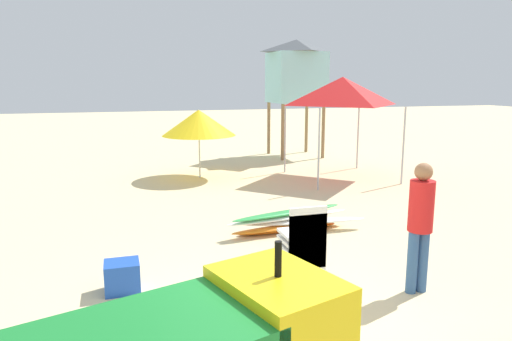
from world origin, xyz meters
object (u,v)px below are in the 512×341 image
(lifeguard_near_left, at_px, (420,219))
(popup_canopy, at_px, (342,91))
(stacked_plastic_chairs, at_px, (304,247))
(cooler_box, at_px, (122,277))
(lifeguard_tower, at_px, (296,71))
(surfboard_pile, at_px, (292,221))
(beach_umbrella_left, at_px, (199,123))

(lifeguard_near_left, distance_m, popup_canopy, 7.61)
(stacked_plastic_chairs, height_order, popup_canopy, popup_canopy)
(popup_canopy, bearing_deg, stacked_plastic_chairs, -120.02)
(lifeguard_near_left, bearing_deg, cooler_box, 163.08)
(popup_canopy, distance_m, lifeguard_tower, 4.23)
(surfboard_pile, bearing_deg, cooler_box, -151.07)
(beach_umbrella_left, bearing_deg, surfboard_pile, -81.80)
(popup_canopy, bearing_deg, surfboard_pile, -126.31)
(popup_canopy, bearing_deg, lifeguard_near_left, -108.99)
(cooler_box, bearing_deg, popup_canopy, 43.76)
(surfboard_pile, xyz_separation_m, lifeguard_tower, (3.34, 8.39, 2.92))
(surfboard_pile, xyz_separation_m, lifeguard_near_left, (0.67, -2.85, 0.81))
(popup_canopy, height_order, lifeguard_tower, lifeguard_tower)
(surfboard_pile, bearing_deg, stacked_plastic_chairs, -108.43)
(popup_canopy, xyz_separation_m, beach_umbrella_left, (-3.88, 1.21, -0.89))
(stacked_plastic_chairs, xyz_separation_m, popup_canopy, (4.00, 6.92, 1.74))
(beach_umbrella_left, bearing_deg, lifeguard_near_left, -80.07)
(stacked_plastic_chairs, distance_m, cooler_box, 2.46)
(stacked_plastic_chairs, xyz_separation_m, lifeguard_near_left, (1.57, -0.14, 0.27))
(stacked_plastic_chairs, relative_size, popup_canopy, 0.45)
(surfboard_pile, distance_m, lifeguard_near_left, 3.03)
(lifeguard_near_left, relative_size, lifeguard_tower, 0.41)
(popup_canopy, bearing_deg, beach_umbrella_left, 162.64)
(surfboard_pile, distance_m, lifeguard_tower, 9.49)
(surfboard_pile, bearing_deg, lifeguard_near_left, -76.81)
(stacked_plastic_chairs, height_order, beach_umbrella_left, beach_umbrella_left)
(lifeguard_near_left, distance_m, beach_umbrella_left, 8.42)
(lifeguard_near_left, bearing_deg, surfboard_pile, 103.19)
(lifeguard_near_left, bearing_deg, lifeguard_tower, 76.60)
(surfboard_pile, distance_m, cooler_box, 3.52)
(lifeguard_near_left, bearing_deg, stacked_plastic_chairs, 174.91)
(surfboard_pile, xyz_separation_m, popup_canopy, (3.10, 4.21, 2.29))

